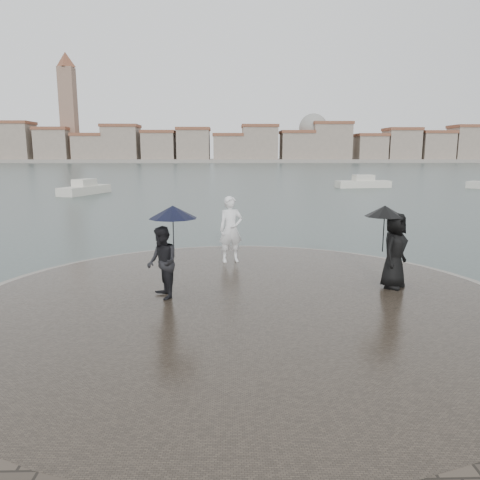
{
  "coord_description": "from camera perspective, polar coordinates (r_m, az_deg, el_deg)",
  "views": [
    {
      "loc": [
        -0.3,
        -6.26,
        3.53
      ],
      "look_at": [
        0.0,
        4.8,
        1.45
      ],
      "focal_mm": 35.0,
      "sensor_mm": 36.0,
      "label": 1
    }
  ],
  "objects": [
    {
      "name": "ground",
      "position": [
        7.19,
        1.08,
        -18.73
      ],
      "size": [
        400.0,
        400.0,
        0.0
      ],
      "primitive_type": "plane",
      "color": "#2B3835",
      "rests_on": "ground"
    },
    {
      "name": "kerb_ring",
      "position": [
        10.33,
        0.2,
        -8.39
      ],
      "size": [
        12.5,
        12.5,
        0.32
      ],
      "primitive_type": "cylinder",
      "color": "gray",
      "rests_on": "ground"
    },
    {
      "name": "quay_tip",
      "position": [
        10.32,
        0.2,
        -8.28
      ],
      "size": [
        11.9,
        11.9,
        0.36
      ],
      "primitive_type": "cylinder",
      "color": "#2D261E",
      "rests_on": "ground"
    },
    {
      "name": "statue",
      "position": [
        13.6,
        -1.12,
        1.31
      ],
      "size": [
        0.8,
        0.62,
        1.93
      ],
      "primitive_type": "imported",
      "rotation": [
        0.0,
        0.0,
        0.25
      ],
      "color": "white",
      "rests_on": "quay_tip"
    },
    {
      "name": "visitor_left",
      "position": [
        10.29,
        -9.1,
        -0.95
      ],
      "size": [
        1.21,
        1.11,
        2.04
      ],
      "color": "black",
      "rests_on": "quay_tip"
    },
    {
      "name": "visitor_right",
      "position": [
        11.54,
        18.1,
        -0.3
      ],
      "size": [
        1.22,
        1.09,
        1.95
      ],
      "color": "black",
      "rests_on": "quay_tip"
    },
    {
      "name": "far_skyline",
      "position": [
        167.09,
        -3.66,
        11.32
      ],
      "size": [
        260.0,
        20.0,
        37.0
      ],
      "color": "gray",
      "rests_on": "ground"
    },
    {
      "name": "boats",
      "position": [
        45.19,
        10.33,
        6.46
      ],
      "size": [
        42.25,
        11.07,
        1.5
      ],
      "color": "beige",
      "rests_on": "ground"
    }
  ]
}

